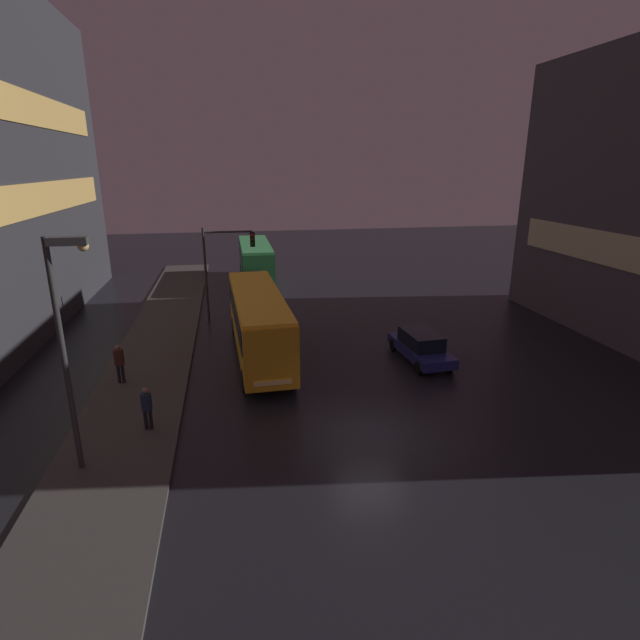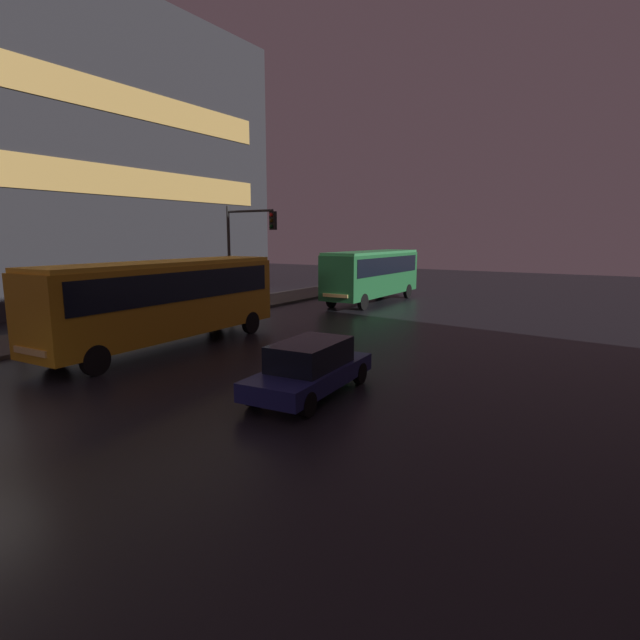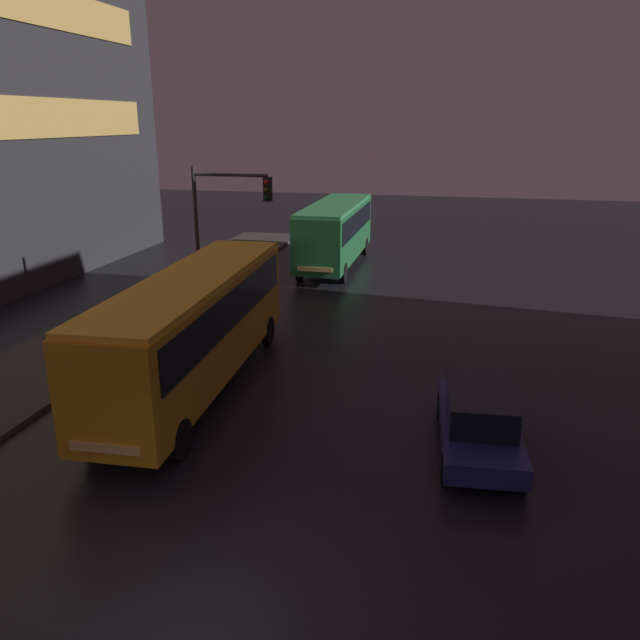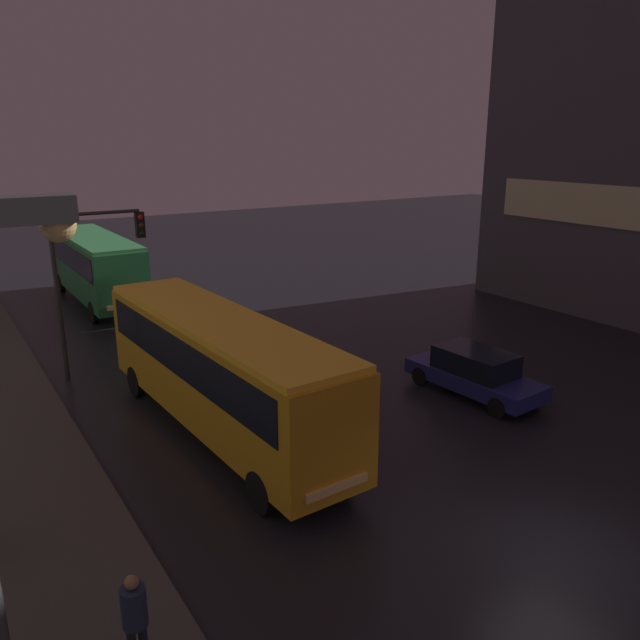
% 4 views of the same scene
% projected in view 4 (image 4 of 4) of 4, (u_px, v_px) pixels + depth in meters
% --- Properties ---
extents(ground_plane, '(120.00, 120.00, 0.00)m').
position_uv_depth(ground_plane, '(559.00, 553.00, 12.69)').
color(ground_plane, black).
extents(sidewalk_left, '(4.00, 48.00, 0.15)m').
position_uv_depth(sidewalk_left, '(5.00, 463.00, 16.04)').
color(sidewalk_left, '#3D3A38').
rests_on(sidewalk_left, ground).
extents(bus_near, '(2.81, 11.00, 3.44)m').
position_uv_depth(bus_near, '(219.00, 363.00, 17.23)').
color(bus_near, orange).
rests_on(bus_near, ground).
extents(bus_far, '(2.49, 9.83, 3.42)m').
position_uv_depth(bus_far, '(95.00, 262.00, 31.14)').
color(bus_far, '#236B38').
rests_on(bus_far, ground).
extents(car_taxi, '(2.11, 4.72, 1.52)m').
position_uv_depth(car_taxi, '(474.00, 372.00, 20.28)').
color(car_taxi, navy).
rests_on(car_taxi, ground).
extents(pedestrian_mid, '(0.51, 0.51, 1.68)m').
position_uv_depth(pedestrian_mid, '(135.00, 614.00, 9.50)').
color(pedestrian_mid, black).
rests_on(pedestrian_mid, sidewalk_left).
extents(traffic_light_main, '(3.20, 0.35, 5.96)m').
position_uv_depth(traffic_light_main, '(89.00, 262.00, 21.28)').
color(traffic_light_main, '#2D2D2D').
rests_on(traffic_light_main, ground).
extents(street_lamp_sidewalk, '(1.25, 0.36, 7.53)m').
position_uv_depth(street_lamp_sidewalk, '(0.00, 471.00, 5.81)').
color(street_lamp_sidewalk, '#2D2D2D').
rests_on(street_lamp_sidewalk, sidewalk_left).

